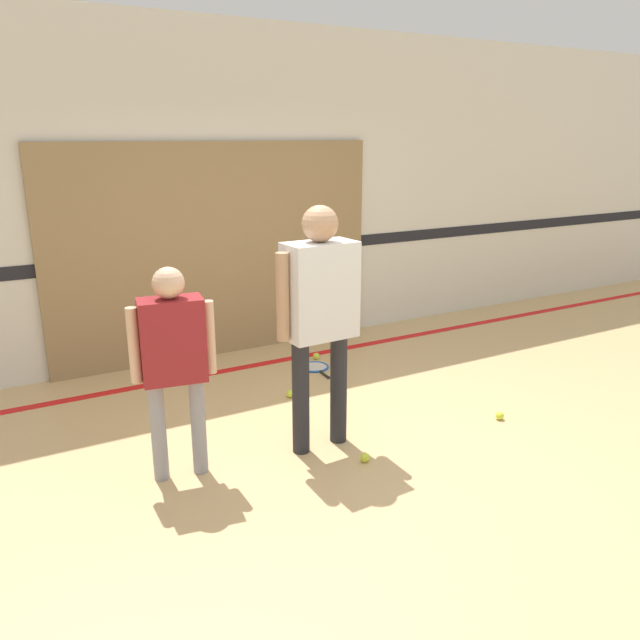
% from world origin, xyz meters
% --- Properties ---
extents(ground_plane, '(16.00, 16.00, 0.00)m').
position_xyz_m(ground_plane, '(0.00, 0.00, 0.00)').
color(ground_plane, tan).
extents(wall_back, '(16.00, 0.07, 3.20)m').
position_xyz_m(wall_back, '(0.00, 2.50, 1.60)').
color(wall_back, silver).
rests_on(wall_back, ground_plane).
extents(wall_panel, '(3.32, 0.05, 2.10)m').
position_xyz_m(wall_panel, '(0.03, 2.44, 1.05)').
color(wall_panel, '#93754C').
rests_on(wall_panel, ground_plane).
extents(floor_stripe, '(14.40, 0.10, 0.01)m').
position_xyz_m(floor_stripe, '(0.00, 1.92, 0.00)').
color(floor_stripe, red).
rests_on(floor_stripe, ground_plane).
extents(person_instructor, '(0.65, 0.29, 1.72)m').
position_xyz_m(person_instructor, '(-0.08, 0.19, 1.07)').
color(person_instructor, '#232328').
rests_on(person_instructor, ground_plane).
extents(person_student_left, '(0.53, 0.28, 1.40)m').
position_xyz_m(person_student_left, '(-1.07, 0.28, 0.86)').
color(person_student_left, gray).
rests_on(person_student_left, ground_plane).
extents(racket_spare_on_floor, '(0.30, 0.48, 0.03)m').
position_xyz_m(racket_spare_on_floor, '(0.64, 1.56, 0.01)').
color(racket_spare_on_floor, blue).
rests_on(racket_spare_on_floor, ground_plane).
extents(tennis_ball_near_instructor, '(0.07, 0.07, 0.07)m').
position_xyz_m(tennis_ball_near_instructor, '(0.08, -0.17, 0.03)').
color(tennis_ball_near_instructor, '#CCE038').
rests_on(tennis_ball_near_instructor, ground_plane).
extents(tennis_ball_by_spare_racket, '(0.07, 0.07, 0.07)m').
position_xyz_m(tennis_ball_by_spare_racket, '(0.77, 1.78, 0.03)').
color(tennis_ball_by_spare_racket, '#CCE038').
rests_on(tennis_ball_by_spare_racket, ground_plane).
extents(tennis_ball_stray_left, '(0.07, 0.07, 0.07)m').
position_xyz_m(tennis_ball_stray_left, '(0.12, 1.06, 0.03)').
color(tennis_ball_stray_left, '#CCE038').
rests_on(tennis_ball_stray_left, ground_plane).
extents(tennis_ball_stray_right, '(0.07, 0.07, 0.07)m').
position_xyz_m(tennis_ball_stray_right, '(1.37, -0.13, 0.03)').
color(tennis_ball_stray_right, '#CCE038').
rests_on(tennis_ball_stray_right, ground_plane).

